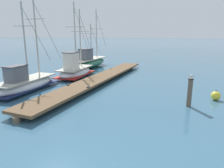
# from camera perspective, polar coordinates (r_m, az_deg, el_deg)

# --- Properties ---
(floating_dock) EXTENTS (2.45, 18.04, 0.53)m
(floating_dock) POSITION_cam_1_polar(r_m,az_deg,el_deg) (17.30, -3.30, 1.75)
(floating_dock) COLOR brown
(floating_dock) RESTS_ON ground
(fishing_boat_0) EXTENTS (2.16, 8.30, 6.87)m
(fishing_boat_0) POSITION_cam_1_polar(r_m,az_deg,el_deg) (24.86, -6.25, 6.27)
(fishing_boat_0) COLOR #337556
(fishing_boat_0) RESTS_ON ground
(fishing_boat_1) EXTENTS (1.96, 7.23, 6.56)m
(fishing_boat_1) POSITION_cam_1_polar(r_m,az_deg,el_deg) (15.75, -23.05, 0.29)
(fishing_boat_1) COLOR silver
(fishing_boat_1) RESTS_ON ground
(fishing_boat_2) EXTENTS (2.39, 6.51, 6.72)m
(fishing_boat_2) POSITION_cam_1_polar(r_m,az_deg,el_deg) (19.46, -10.34, 3.89)
(fishing_boat_2) COLOR silver
(fishing_boat_2) RESTS_ON ground
(mooring_piling) EXTENTS (0.30, 0.30, 1.61)m
(mooring_piling) POSITION_cam_1_polar(r_m,az_deg,el_deg) (12.13, 20.88, -2.10)
(mooring_piling) COLOR brown
(mooring_piling) RESTS_ON ground
(perched_seagull) EXTENTS (0.34, 0.28, 0.27)m
(perched_seagull) POSITION_cam_1_polar(r_m,az_deg,el_deg) (11.93, 21.28, 2.16)
(perched_seagull) COLOR gold
(perched_seagull) RESTS_ON mooring_piling
(mooring_buoy) EXTENTS (0.56, 0.56, 0.63)m
(mooring_buoy) POSITION_cam_1_polar(r_m,az_deg,el_deg) (14.11, 26.98, -2.93)
(mooring_buoy) COLOR yellow
(mooring_buoy) RESTS_ON ground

